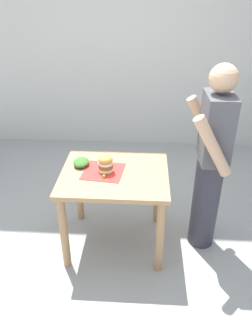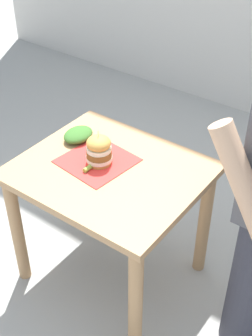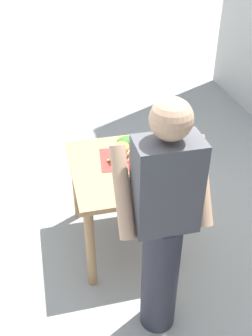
# 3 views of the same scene
# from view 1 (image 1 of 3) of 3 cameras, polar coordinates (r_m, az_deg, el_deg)

# --- Properties ---
(ground_plane) EXTENTS (80.00, 80.00, 0.00)m
(ground_plane) POSITION_cam_1_polar(r_m,az_deg,el_deg) (3.28, -1.79, -12.50)
(ground_plane) COLOR #9E9E99
(patio_table) EXTENTS (0.79, 0.92, 0.77)m
(patio_table) POSITION_cam_1_polar(r_m,az_deg,el_deg) (2.89, -1.98, -3.33)
(patio_table) COLOR tan
(patio_table) RESTS_ON ground
(serving_paper) EXTENTS (0.38, 0.38, 0.00)m
(serving_paper) POSITION_cam_1_polar(r_m,az_deg,el_deg) (2.84, -3.94, -0.57)
(serving_paper) COLOR red
(serving_paper) RESTS_ON patio_table
(sandwich) EXTENTS (0.13, 0.13, 0.19)m
(sandwich) POSITION_cam_1_polar(r_m,az_deg,el_deg) (2.79, -3.57, 0.75)
(sandwich) COLOR gold
(sandwich) RESTS_ON serving_paper
(pickle_spear) EXTENTS (0.08, 0.02, 0.02)m
(pickle_spear) POSITION_cam_1_polar(r_m,az_deg,el_deg) (2.76, -3.80, -1.18)
(pickle_spear) COLOR #8EA83D
(pickle_spear) RESTS_ON serving_paper
(side_salad) EXTENTS (0.18, 0.14, 0.06)m
(side_salad) POSITION_cam_1_polar(r_m,az_deg,el_deg) (2.94, -7.81, 0.99)
(side_salad) COLOR #386B28
(side_salad) RESTS_ON patio_table
(diner_across_table) EXTENTS (0.55, 0.35, 1.69)m
(diner_across_table) POSITION_cam_1_polar(r_m,az_deg,el_deg) (2.85, 14.58, 1.21)
(diner_across_table) COLOR #33333D
(diner_across_table) RESTS_ON ground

